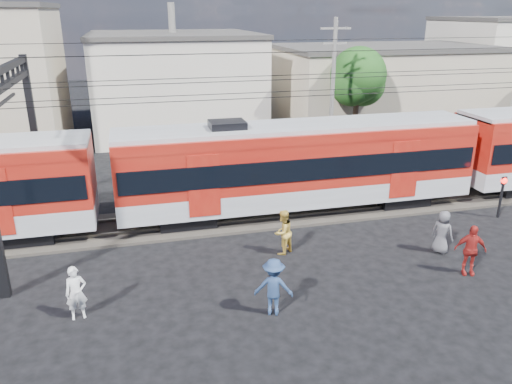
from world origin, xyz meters
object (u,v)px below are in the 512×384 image
crossing_signal (502,189)px  commuter_train (303,163)px  pedestrian_a (76,293)px  pedestrian_c (274,287)px

crossing_signal → commuter_train: bearing=161.7°
pedestrian_a → crossing_signal: size_ratio=0.89×
pedestrian_a → crossing_signal: 18.18m
pedestrian_c → crossing_signal: size_ratio=0.96×
commuter_train → crossing_signal: commuter_train is taller
pedestrian_a → pedestrian_c: (5.82, -1.23, 0.07)m
commuter_train → crossing_signal: (8.46, -2.79, -1.06)m
pedestrian_a → pedestrian_c: 5.95m
commuter_train → crossing_signal: size_ratio=25.95×
pedestrian_a → crossing_signal: crossing_signal is taller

